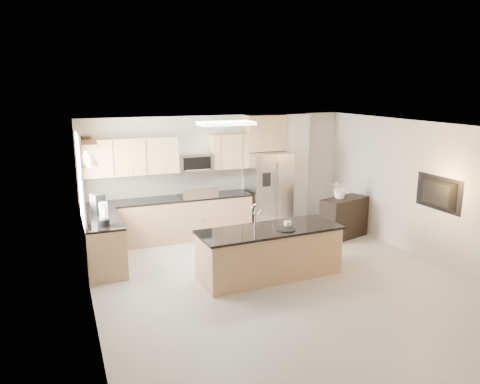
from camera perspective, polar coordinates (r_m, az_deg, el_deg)
name	(u,v)px	position (r m, az deg, el deg)	size (l,w,h in m)	color
floor	(282,284)	(7.98, 5.16, -11.13)	(6.50, 6.50, 0.00)	#A9A6A1
ceiling	(286,128)	(7.32, 5.58, 7.82)	(6.00, 6.50, 0.02)	silver
wall_back	(218,174)	(10.47, -2.65, 2.21)	(6.00, 0.02, 2.60)	beige
wall_front	(434,289)	(5.02, 22.57, -10.87)	(6.00, 0.02, 2.60)	beige
wall_left	(89,230)	(6.78, -17.98, -4.37)	(0.02, 6.50, 2.60)	beige
wall_right	(430,193)	(9.26, 22.19, -0.17)	(0.02, 6.50, 2.60)	beige
back_counter	(169,219)	(10.04, -8.65, -3.25)	(3.55, 0.66, 1.44)	tan
left_counter	(103,243)	(8.82, -16.31, -6.02)	(0.66, 1.50, 0.92)	tan
range	(197,216)	(10.18, -5.21, -2.93)	(0.76, 0.64, 1.14)	black
upper_cabinets	(161,155)	(9.89, -9.56, 4.49)	(3.50, 0.33, 0.75)	tan
microwave	(195,162)	(10.04, -5.54, 3.62)	(0.76, 0.40, 0.40)	#ADADB0
refrigerator	(268,191)	(10.60, 3.46, 0.07)	(0.92, 0.78, 1.78)	#ADADB0
partition_column	(294,170)	(11.05, 6.58, 2.70)	(0.60, 0.30, 2.60)	silver
window	(81,180)	(8.50, -18.83, 1.42)	(0.04, 1.15, 1.65)	white
shelf_lower	(87,161)	(8.55, -18.17, 3.58)	(0.30, 1.20, 0.04)	brown
shelf_upper	(85,140)	(8.51, -18.34, 6.04)	(0.30, 1.20, 0.04)	brown
ceiling_fixture	(226,123)	(8.63, -1.70, 8.37)	(1.00, 0.50, 0.06)	white
island	(269,252)	(8.12, 3.61, -7.35)	(2.52, 1.01, 1.28)	tan
credenza	(344,218)	(10.38, 12.53, -3.08)	(1.09, 0.46, 0.87)	black
cup	(288,224)	(8.09, 5.82, -3.90)	(0.13, 0.13, 0.10)	white
platter	(286,229)	(7.94, 5.64, -4.55)	(0.32, 0.32, 0.02)	black
blender	(104,216)	(8.17, -16.26, -2.81)	(0.18, 0.18, 0.42)	black
kettle	(104,213)	(8.65, -16.21, -2.50)	(0.18, 0.18, 0.22)	#ADADB0
coffee_maker	(98,204)	(9.01, -16.93, -1.43)	(0.27, 0.30, 0.37)	black
bowl	(85,136)	(8.51, -18.38, 6.46)	(0.37, 0.37, 0.09)	#ADADB0
flower_vase	(340,183)	(10.19, 12.15, 1.11)	(0.60, 0.52, 0.67)	white
television	(435,194)	(9.05, 22.66, -0.17)	(1.08, 0.14, 0.62)	black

